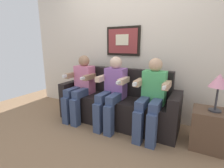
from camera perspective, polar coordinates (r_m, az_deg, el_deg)
name	(u,v)px	position (r m, az deg, el deg)	size (l,w,h in m)	color
ground_plane	(107,130)	(2.66, -1.57, -15.52)	(5.69, 5.69, 0.00)	#8C6B4C
back_wall_assembly	(128,44)	(3.02, 5.57, 13.60)	(4.38, 0.10, 2.60)	beige
couch	(117,104)	(2.79, 1.70, -7.03)	(1.98, 0.58, 0.90)	black
person_on_left	(81,85)	(2.89, -10.79, -0.47)	(0.46, 0.56, 1.11)	pink
person_in_middle	(112,90)	(2.56, 0.10, -2.02)	(0.46, 0.56, 1.11)	#8C59A5
person_on_right	(152,95)	(2.35, 13.55, -3.81)	(0.46, 0.56, 1.11)	#4CB266
side_table_right	(208,129)	(2.48, 30.30, -13.24)	(0.40, 0.40, 0.50)	brown
table_lamp	(219,82)	(2.29, 33.03, 0.47)	(0.22, 0.22, 0.46)	#333338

